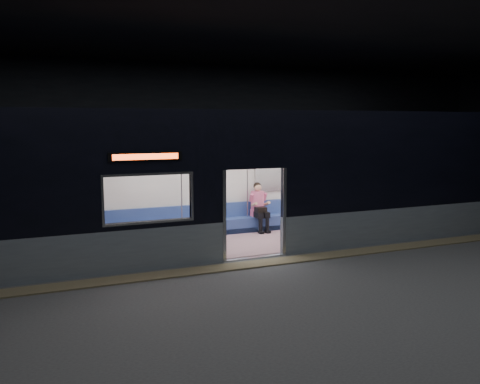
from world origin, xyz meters
TOP-DOWN VIEW (x-y plane):
  - station_floor at (0.00, 0.00)m, footprint 24.00×14.00m
  - station_envelope at (0.00, 0.00)m, footprint 24.00×14.00m
  - tactile_strip at (0.00, 0.55)m, footprint 22.80×0.50m
  - metro_car at (-0.00, 2.54)m, footprint 18.00×3.04m
  - passenger at (1.26, 3.55)m, footprint 0.40×0.69m
  - handbag at (1.22, 3.32)m, footprint 0.31×0.27m
  - transit_map at (1.85, 3.85)m, footprint 1.04×0.03m

SIDE VIEW (x-z plane):
  - station_floor at x=0.00m, z-range -0.01..0.00m
  - tactile_strip at x=0.00m, z-range 0.00..0.03m
  - handbag at x=1.22m, z-range 0.61..0.75m
  - passenger at x=1.26m, z-range 0.11..1.48m
  - transit_map at x=1.85m, z-range 1.15..1.82m
  - metro_car at x=0.00m, z-range 0.17..3.52m
  - station_envelope at x=0.00m, z-range 1.16..6.16m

